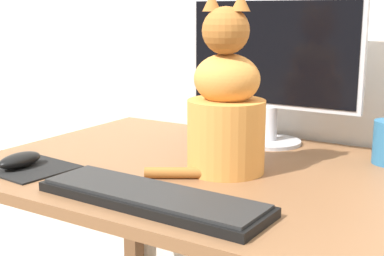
{
  "coord_description": "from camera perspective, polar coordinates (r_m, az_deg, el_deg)",
  "views": [
    {
      "loc": [
        0.54,
        -1.04,
        1.1
      ],
      "look_at": [
        -0.02,
        -0.14,
        0.87
      ],
      "focal_mm": 50.0,
      "sensor_mm": 36.0,
      "label": 1
    }
  ],
  "objects": [
    {
      "name": "mousepad_left",
      "position": [
        1.3,
        -17.03,
        -4.07
      ],
      "size": [
        0.21,
        0.19,
        0.0
      ],
      "rotation": [
        0.0,
        0.0,
        -0.1
      ],
      "color": "black",
      "rests_on": "desk"
    },
    {
      "name": "desk",
      "position": [
        1.26,
        4.35,
        -9.06
      ],
      "size": [
        1.21,
        0.76,
        0.75
      ],
      "color": "brown",
      "rests_on": "ground_plane"
    },
    {
      "name": "computer_mouse_left",
      "position": [
        1.29,
        -17.89,
        -3.27
      ],
      "size": [
        0.06,
        0.11,
        0.03
      ],
      "color": "black",
      "rests_on": "mousepad_left"
    },
    {
      "name": "keyboard",
      "position": [
        1.02,
        -4.34,
        -7.38
      ],
      "size": [
        0.47,
        0.15,
        0.02
      ],
      "rotation": [
        0.0,
        0.0,
        -0.03
      ],
      "color": "black",
      "rests_on": "desk"
    },
    {
      "name": "cat",
      "position": [
        1.19,
        3.62,
        2.19
      ],
      "size": [
        0.23,
        0.25,
        0.4
      ],
      "rotation": [
        0.0,
        0.0,
        0.2
      ],
      "color": "#D6893D",
      "rests_on": "desk"
    },
    {
      "name": "monitor",
      "position": [
        1.45,
        8.55,
        6.89
      ],
      "size": [
        0.49,
        0.17,
        0.4
      ],
      "color": "#B2B2B7",
      "rests_on": "desk"
    }
  ]
}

